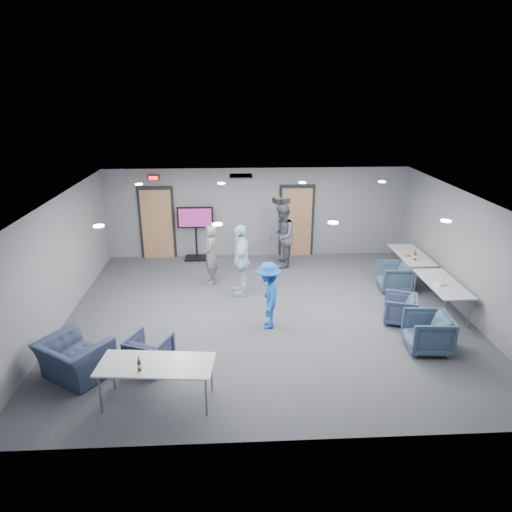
{
  "coord_description": "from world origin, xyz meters",
  "views": [
    {
      "loc": [
        -0.74,
        -9.32,
        4.86
      ],
      "look_at": [
        -0.21,
        0.63,
        1.2
      ],
      "focal_mm": 32.0,
      "sensor_mm": 36.0,
      "label": 1
    }
  ],
  "objects_px": {
    "projector": "(281,200)",
    "table_front_left": "(156,366)",
    "chair_right_c": "(428,332)",
    "bottle_front": "(139,365)",
    "bottle_right": "(415,256)",
    "person_d": "(268,296)",
    "chair_front_b": "(75,359)",
    "person_b": "(282,236)",
    "chair_front_a": "(149,352)",
    "person_a": "(210,255)",
    "table_right_b": "(442,285)",
    "chair_right_a": "(394,277)",
    "tv_stand": "(196,230)",
    "chair_right_b": "(400,309)",
    "table_right_a": "(411,256)",
    "person_c": "(241,260)"
  },
  "relations": [
    {
      "from": "table_front_left",
      "to": "chair_right_a",
      "type": "bearing_deg",
      "value": 43.65
    },
    {
      "from": "chair_right_a",
      "to": "table_right_a",
      "type": "height_order",
      "value": "table_right_a"
    },
    {
      "from": "person_b",
      "to": "chair_right_c",
      "type": "xyz_separation_m",
      "value": [
        2.39,
        -4.65,
        -0.54
      ]
    },
    {
      "from": "person_b",
      "to": "projector",
      "type": "distance_m",
      "value": 2.41
    },
    {
      "from": "chair_right_c",
      "to": "chair_front_b",
      "type": "relative_size",
      "value": 0.74
    },
    {
      "from": "table_right_b",
      "to": "bottle_front",
      "type": "bearing_deg",
      "value": 116.49
    },
    {
      "from": "chair_front_b",
      "to": "tv_stand",
      "type": "bearing_deg",
      "value": -72.37
    },
    {
      "from": "person_c",
      "to": "chair_right_a",
      "type": "bearing_deg",
      "value": 93.96
    },
    {
      "from": "chair_front_a",
      "to": "chair_front_b",
      "type": "distance_m",
      "value": 1.29
    },
    {
      "from": "chair_right_a",
      "to": "table_right_b",
      "type": "bearing_deg",
      "value": 30.97
    },
    {
      "from": "person_b",
      "to": "table_front_left",
      "type": "xyz_separation_m",
      "value": [
        -2.66,
        -6.0,
        -0.23
      ]
    },
    {
      "from": "person_d",
      "to": "chair_front_b",
      "type": "bearing_deg",
      "value": -62.12
    },
    {
      "from": "person_d",
      "to": "chair_front_a",
      "type": "bearing_deg",
      "value": -54.71
    },
    {
      "from": "person_d",
      "to": "table_right_a",
      "type": "xyz_separation_m",
      "value": [
        4.01,
        2.39,
        -0.06
      ]
    },
    {
      "from": "projector",
      "to": "table_front_left",
      "type": "bearing_deg",
      "value": -141.79
    },
    {
      "from": "person_d",
      "to": "projector",
      "type": "relative_size",
      "value": 3.59
    },
    {
      "from": "person_b",
      "to": "chair_front_a",
      "type": "bearing_deg",
      "value": -23.19
    },
    {
      "from": "person_d",
      "to": "chair_right_c",
      "type": "distance_m",
      "value": 3.26
    },
    {
      "from": "chair_right_c",
      "to": "table_right_a",
      "type": "bearing_deg",
      "value": 169.51
    },
    {
      "from": "chair_right_c",
      "to": "table_front_left",
      "type": "bearing_deg",
      "value": -70.1
    },
    {
      "from": "person_c",
      "to": "table_front_left",
      "type": "relative_size",
      "value": 0.95
    },
    {
      "from": "chair_right_b",
      "to": "chair_right_c",
      "type": "relative_size",
      "value": 0.84
    },
    {
      "from": "person_d",
      "to": "chair_front_b",
      "type": "height_order",
      "value": "person_d"
    },
    {
      "from": "person_b",
      "to": "table_right_b",
      "type": "height_order",
      "value": "person_b"
    },
    {
      "from": "table_front_left",
      "to": "projector",
      "type": "height_order",
      "value": "projector"
    },
    {
      "from": "person_a",
      "to": "bottle_right",
      "type": "height_order",
      "value": "person_a"
    },
    {
      "from": "bottle_front",
      "to": "bottle_right",
      "type": "bearing_deg",
      "value": 36.66
    },
    {
      "from": "chair_right_c",
      "to": "projector",
      "type": "xyz_separation_m",
      "value": [
        -2.63,
        2.77,
        2.03
      ]
    },
    {
      "from": "chair_right_c",
      "to": "person_b",
      "type": "bearing_deg",
      "value": -147.9
    },
    {
      "from": "person_b",
      "to": "chair_right_b",
      "type": "height_order",
      "value": "person_b"
    },
    {
      "from": "table_right_b",
      "to": "projector",
      "type": "relative_size",
      "value": 4.29
    },
    {
      "from": "person_b",
      "to": "bottle_front",
      "type": "distance_m",
      "value": 6.81
    },
    {
      "from": "person_b",
      "to": "chair_right_b",
      "type": "distance_m",
      "value": 4.2
    },
    {
      "from": "person_a",
      "to": "bottle_front",
      "type": "height_order",
      "value": "person_a"
    },
    {
      "from": "bottle_front",
      "to": "chair_front_a",
      "type": "bearing_deg",
      "value": 93.72
    },
    {
      "from": "person_d",
      "to": "bottle_right",
      "type": "bearing_deg",
      "value": 119.66
    },
    {
      "from": "table_front_left",
      "to": "chair_front_b",
      "type": "bearing_deg",
      "value": 158.55
    },
    {
      "from": "table_front_left",
      "to": "table_right_b",
      "type": "bearing_deg",
      "value": 31.52
    },
    {
      "from": "chair_right_b",
      "to": "table_front_left",
      "type": "bearing_deg",
      "value": -44.21
    },
    {
      "from": "chair_right_b",
      "to": "table_right_b",
      "type": "xyz_separation_m",
      "value": [
        1.1,
        0.43,
        0.37
      ]
    },
    {
      "from": "bottle_right",
      "to": "projector",
      "type": "xyz_separation_m",
      "value": [
        -3.51,
        -0.28,
        1.57
      ]
    },
    {
      "from": "chair_right_c",
      "to": "bottle_front",
      "type": "distance_m",
      "value": 5.5
    },
    {
      "from": "person_a",
      "to": "person_d",
      "type": "bearing_deg",
      "value": 25.89
    },
    {
      "from": "chair_right_c",
      "to": "person_a",
      "type": "bearing_deg",
      "value": -124.19
    },
    {
      "from": "chair_right_a",
      "to": "projector",
      "type": "distance_m",
      "value": 3.59
    },
    {
      "from": "person_a",
      "to": "chair_right_c",
      "type": "distance_m",
      "value": 5.65
    },
    {
      "from": "bottle_right",
      "to": "tv_stand",
      "type": "relative_size",
      "value": 0.17
    },
    {
      "from": "chair_right_b",
      "to": "chair_right_c",
      "type": "height_order",
      "value": "chair_right_c"
    },
    {
      "from": "person_b",
      "to": "person_d",
      "type": "height_order",
      "value": "person_b"
    },
    {
      "from": "chair_front_a",
      "to": "table_front_left",
      "type": "xyz_separation_m",
      "value": [
        0.3,
        -1.0,
        0.36
      ]
    }
  ]
}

